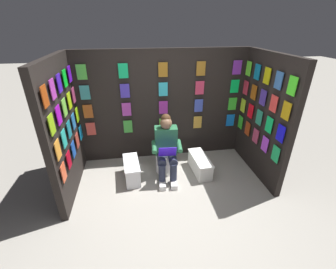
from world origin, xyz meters
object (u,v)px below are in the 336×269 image
at_px(comic_longbox_far, 132,170).
at_px(toilet, 165,154).
at_px(person_reading, 166,148).
at_px(comic_longbox_near, 200,164).

bearing_deg(comic_longbox_far, toilet, -165.43).
distance_m(toilet, person_reading, 0.35).
height_order(person_reading, comic_longbox_far, person_reading).
bearing_deg(toilet, comic_longbox_near, 166.27).
height_order(person_reading, comic_longbox_near, person_reading).
relative_size(person_reading, comic_longbox_far, 1.79).
distance_m(toilet, comic_longbox_far, 0.71).
bearing_deg(comic_longbox_near, person_reading, -1.82).
relative_size(person_reading, comic_longbox_near, 1.61).
xyz_separation_m(toilet, comic_longbox_near, (-0.64, 0.20, -0.17)).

